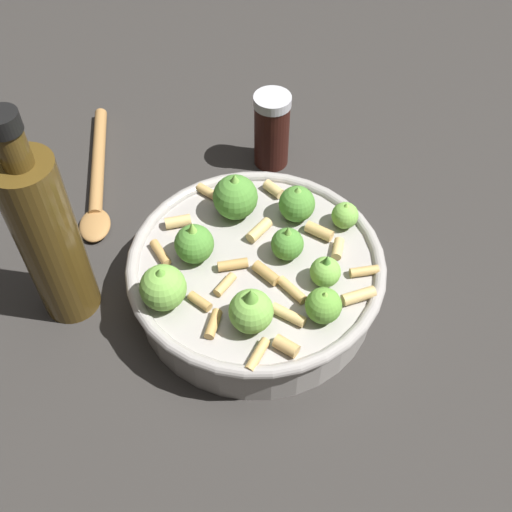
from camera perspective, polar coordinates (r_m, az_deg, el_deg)
ground_plane at (r=0.66m, az=0.00°, el=-3.57°), size 2.40×2.40×0.00m
cooking_pan at (r=0.63m, az=-0.07°, el=-1.53°), size 0.26×0.26×0.11m
pepper_shaker at (r=0.77m, az=1.47°, el=11.61°), size 0.05×0.05×0.10m
olive_oil_bottle at (r=0.60m, az=-18.76°, el=1.67°), size 0.06×0.06×0.24m
wooden_spoon at (r=0.79m, az=-14.54°, el=6.94°), size 0.11×0.23×0.02m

